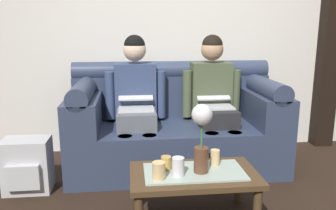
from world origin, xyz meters
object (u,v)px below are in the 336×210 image
at_px(person_right, 213,96).
at_px(backpack_left, 27,166).
at_px(couch, 175,126).
at_px(cup_far_center, 215,158).
at_px(cup_near_right, 159,171).
at_px(person_left, 136,98).
at_px(coffee_table, 194,179).
at_px(flower_vase, 202,132).
at_px(cup_near_left, 166,163).
at_px(cup_far_left, 178,167).

bearing_deg(person_right, backpack_left, -165.11).
relative_size(couch, cup_far_center, 17.38).
bearing_deg(cup_near_right, backpack_left, 146.55).
bearing_deg(cup_near_right, couch, 77.32).
xyz_separation_m(person_left, cup_near_right, (0.12, -1.08, -0.25)).
relative_size(couch, cup_near_right, 17.26).
bearing_deg(coffee_table, cup_near_right, -158.24).
distance_m(cup_near_right, backpack_left, 1.21).
distance_m(couch, cup_near_right, 1.11).
distance_m(couch, flower_vase, 1.04).
xyz_separation_m(cup_near_left, backpack_left, (-1.05, 0.51, -0.19)).
bearing_deg(person_right, coffee_table, -110.16).
xyz_separation_m(person_left, cup_near_left, (0.18, -0.94, -0.26)).
bearing_deg(cup_far_center, cup_near_right, -156.19).
xyz_separation_m(couch, cup_far_center, (0.16, -0.90, 0.03)).
xyz_separation_m(cup_near_right, cup_far_left, (0.13, 0.04, 0.01)).
xyz_separation_m(couch, cup_near_left, (-0.18, -0.94, 0.02)).
distance_m(person_right, flower_vase, 1.06).
distance_m(couch, cup_near_left, 0.96).
relative_size(couch, coffee_table, 2.25).
relative_size(person_right, backpack_left, 2.84).
height_order(couch, cup_far_left, couch).
bearing_deg(flower_vase, cup_near_left, 162.93).
bearing_deg(flower_vase, person_right, 72.35).
distance_m(flower_vase, backpack_left, 1.46).
xyz_separation_m(flower_vase, backpack_left, (-1.28, 0.58, -0.41)).
xyz_separation_m(person_left, backpack_left, (-0.88, -0.42, -0.45)).
distance_m(person_right, cup_far_center, 0.96).
xyz_separation_m(coffee_table, backpack_left, (-1.24, 0.56, -0.08)).
bearing_deg(cup_near_right, coffee_table, 21.76).
xyz_separation_m(coffee_table, cup_near_left, (-0.18, 0.05, 0.10)).
xyz_separation_m(person_right, cup_far_center, (-0.20, -0.90, -0.25)).
bearing_deg(coffee_table, cup_far_left, -152.09).
bearing_deg(person_right, flower_vase, -107.65).
bearing_deg(cup_far_left, person_right, 65.46).
relative_size(person_left, flower_vase, 2.66).
bearing_deg(cup_far_center, backpack_left, 161.15).
bearing_deg(cup_far_left, couch, 83.66).
bearing_deg(cup_far_left, backpack_left, 151.02).
bearing_deg(backpack_left, cup_far_left, -28.98).
distance_m(cup_far_left, backpack_left, 1.30).
relative_size(cup_far_center, backpack_left, 0.26).
xyz_separation_m(person_right, backpack_left, (-1.60, -0.42, -0.45)).
height_order(coffee_table, cup_near_right, cup_near_right).
distance_m(cup_far_center, backpack_left, 1.49).
xyz_separation_m(person_left, coffee_table, (0.36, -0.98, -0.36)).
relative_size(coffee_table, backpack_left, 1.97).
relative_size(flower_vase, cup_far_left, 3.77).
bearing_deg(cup_near_right, flower_vase, 14.82).
xyz_separation_m(coffee_table, cup_far_center, (0.16, 0.08, 0.11)).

